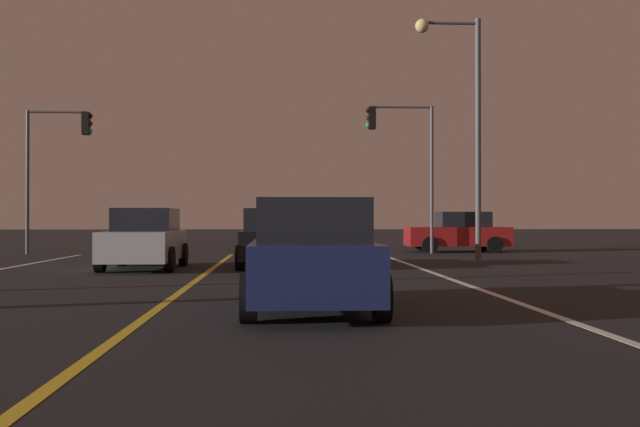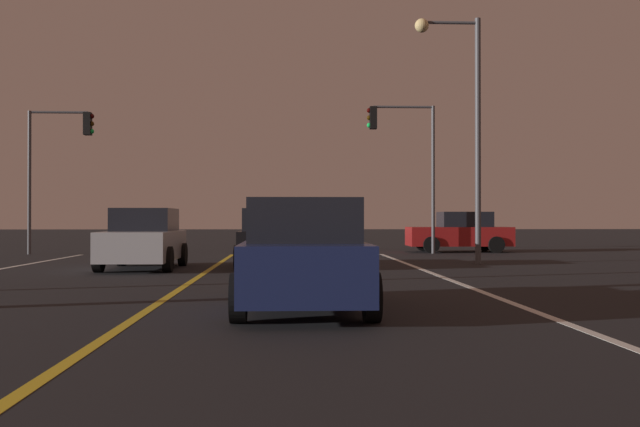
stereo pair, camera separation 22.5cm
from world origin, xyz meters
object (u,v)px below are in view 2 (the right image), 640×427
at_px(car_oncoming, 144,239).
at_px(traffic_light_near_left, 59,149).
at_px(car_lead_same_lane, 303,257).
at_px(street_lamp_right_far, 463,107).
at_px(car_crossing_side, 460,233).
at_px(car_ahead_far, 272,239).
at_px(traffic_light_near_right, 403,145).

xyz_separation_m(car_oncoming, traffic_light_near_left, (-5.00, 8.68, 3.35)).
bearing_deg(car_lead_same_lane, street_lamp_right_far, -24.48).
distance_m(car_crossing_side, traffic_light_near_left, 16.75).
relative_size(car_ahead_far, street_lamp_right_far, 0.56).
bearing_deg(car_crossing_side, car_ahead_far, 50.37).
distance_m(car_ahead_far, street_lamp_right_far, 7.32).
bearing_deg(car_oncoming, traffic_light_near_right, 134.89).
relative_size(car_lead_same_lane, traffic_light_near_left, 0.76).
bearing_deg(traffic_light_near_left, traffic_light_near_right, -0.00).
relative_size(car_crossing_side, traffic_light_near_right, 0.72).
bearing_deg(car_ahead_far, car_lead_same_lane, -176.17).
xyz_separation_m(car_crossing_side, street_lamp_right_far, (-1.83, -8.09, 4.08)).
relative_size(car_oncoming, street_lamp_right_far, 0.56).
height_order(car_lead_same_lane, car_oncoming, same).
xyz_separation_m(car_ahead_far, traffic_light_near_left, (-8.59, 8.09, 3.35)).
bearing_deg(street_lamp_right_far, car_crossing_side, -102.77).
relative_size(traffic_light_near_right, street_lamp_right_far, 0.78).
bearing_deg(car_crossing_side, car_oncoming, 41.30).
bearing_deg(car_lead_same_lane, car_crossing_side, -19.85).
height_order(car_lead_same_lane, car_crossing_side, same).
xyz_separation_m(car_ahead_far, traffic_light_near_right, (5.13, 8.09, 3.57)).
distance_m(car_crossing_side, street_lamp_right_far, 9.24).
bearing_deg(car_oncoming, car_crossing_side, 131.30).
height_order(car_crossing_side, traffic_light_near_left, traffic_light_near_left).
xyz_separation_m(traffic_light_near_right, traffic_light_near_left, (-13.72, 0.00, -0.21)).
xyz_separation_m(car_ahead_far, car_oncoming, (-3.58, -0.59, 0.00)).
bearing_deg(traffic_light_near_left, car_oncoming, -60.05).
relative_size(car_ahead_far, car_oncoming, 1.00).
bearing_deg(traffic_light_near_right, traffic_light_near_left, -0.00).
bearing_deg(traffic_light_near_right, car_crossing_side, -153.92).
height_order(traffic_light_near_right, street_lamp_right_far, street_lamp_right_far).
bearing_deg(car_lead_same_lane, traffic_light_near_right, -13.64).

